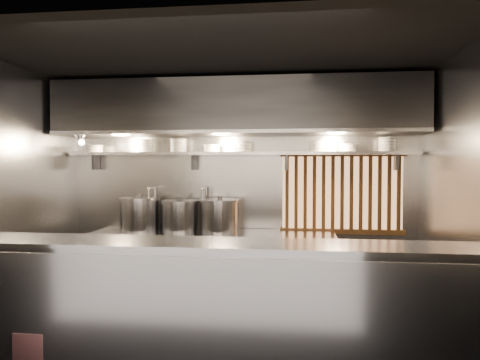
% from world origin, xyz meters
% --- Properties ---
extents(floor, '(4.50, 4.50, 0.00)m').
position_xyz_m(floor, '(0.00, 0.00, 0.00)').
color(floor, black).
rests_on(floor, ground).
extents(ceiling, '(4.50, 4.50, 0.00)m').
position_xyz_m(ceiling, '(0.00, 0.00, 2.80)').
color(ceiling, black).
rests_on(ceiling, wall_back).
extents(wall_back, '(4.50, 0.00, 4.50)m').
position_xyz_m(wall_back, '(0.00, 1.50, 1.40)').
color(wall_back, gray).
rests_on(wall_back, floor).
extents(wall_left, '(0.00, 3.00, 3.00)m').
position_xyz_m(wall_left, '(-2.25, 0.00, 1.40)').
color(wall_left, gray).
rests_on(wall_left, floor).
extents(wall_right, '(0.00, 3.00, 3.00)m').
position_xyz_m(wall_right, '(2.25, 0.00, 1.40)').
color(wall_right, gray).
rests_on(wall_right, floor).
extents(serving_counter, '(4.50, 0.56, 1.13)m').
position_xyz_m(serving_counter, '(0.00, -0.96, 0.57)').
color(serving_counter, '#9E9EA3').
rests_on(serving_counter, floor).
extents(cooking_bench, '(3.00, 0.70, 0.90)m').
position_xyz_m(cooking_bench, '(-0.30, 1.13, 0.45)').
color(cooking_bench, '#9E9EA3').
rests_on(cooking_bench, floor).
extents(bowl_shelf, '(4.40, 0.34, 0.04)m').
position_xyz_m(bowl_shelf, '(0.00, 1.32, 1.88)').
color(bowl_shelf, '#9E9EA3').
rests_on(bowl_shelf, wall_back).
extents(exhaust_hood, '(4.40, 0.81, 0.65)m').
position_xyz_m(exhaust_hood, '(0.00, 1.10, 2.42)').
color(exhaust_hood, '#2D2D30').
rests_on(exhaust_hood, ceiling).
extents(wood_screen, '(1.56, 0.09, 1.04)m').
position_xyz_m(wood_screen, '(1.30, 1.45, 1.38)').
color(wood_screen, '#FFB472').
rests_on(wood_screen, wall_back).
extents(faucet_left, '(0.04, 0.30, 0.50)m').
position_xyz_m(faucet_left, '(-1.15, 1.37, 1.31)').
color(faucet_left, silver).
rests_on(faucet_left, wall_back).
extents(faucet_right, '(0.04, 0.30, 0.50)m').
position_xyz_m(faucet_right, '(-0.45, 1.37, 1.31)').
color(faucet_right, silver).
rests_on(faucet_right, wall_back).
extents(heat_lamp, '(0.25, 0.35, 0.20)m').
position_xyz_m(heat_lamp, '(-1.90, 0.85, 2.07)').
color(heat_lamp, '#9E9EA3').
rests_on(heat_lamp, exhaust_hood).
extents(pendant_bulb, '(0.09, 0.09, 0.19)m').
position_xyz_m(pendant_bulb, '(-0.10, 1.20, 1.96)').
color(pendant_bulb, '#2D2D30').
rests_on(pendant_bulb, exhaust_hood).
extents(stock_pot_left, '(0.66, 0.66, 0.46)m').
position_xyz_m(stock_pot_left, '(-1.25, 1.13, 1.11)').
color(stock_pot_left, '#9E9EA3').
rests_on(stock_pot_left, cooking_bench).
extents(stock_pot_mid, '(0.55, 0.55, 0.45)m').
position_xyz_m(stock_pot_mid, '(-0.22, 1.15, 1.10)').
color(stock_pot_mid, '#9E9EA3').
rests_on(stock_pot_mid, cooking_bench).
extents(stock_pot_right, '(0.53, 0.53, 0.43)m').
position_xyz_m(stock_pot_right, '(-0.73, 1.15, 1.10)').
color(stock_pot_right, '#9E9EA3').
rests_on(stock_pot_right, cooking_bench).
extents(red_placard, '(0.25, 0.03, 0.34)m').
position_xyz_m(red_placard, '(-1.33, -1.22, 0.25)').
color(red_placard, '#B61326').
rests_on(red_placard, serving_counter).
extents(bowl_stack_0, '(0.23, 0.23, 0.09)m').
position_xyz_m(bowl_stack_0, '(-1.93, 1.32, 1.95)').
color(bowl_stack_0, silver).
rests_on(bowl_stack_0, bowl_shelf).
extents(bowl_stack_1, '(0.20, 0.20, 0.17)m').
position_xyz_m(bowl_stack_1, '(-1.22, 1.32, 1.99)').
color(bowl_stack_1, silver).
rests_on(bowl_stack_1, bowl_shelf).
extents(bowl_stack_2, '(0.22, 0.22, 0.17)m').
position_xyz_m(bowl_stack_2, '(-0.79, 1.32, 1.98)').
color(bowl_stack_2, silver).
rests_on(bowl_stack_2, bowl_shelf).
extents(bowl_stack_3, '(0.24, 0.24, 0.09)m').
position_xyz_m(bowl_stack_3, '(-0.36, 1.32, 1.95)').
color(bowl_stack_3, silver).
rests_on(bowl_stack_3, bowl_shelf).
extents(bowl_stack_4, '(0.24, 0.24, 0.13)m').
position_xyz_m(bowl_stack_4, '(0.05, 1.32, 1.97)').
color(bowl_stack_4, silver).
rests_on(bowl_stack_4, bowl_shelf).
extents(bowl_stack_5, '(0.21, 0.21, 0.13)m').
position_xyz_m(bowl_stack_5, '(0.99, 1.32, 1.97)').
color(bowl_stack_5, silver).
rests_on(bowl_stack_5, bowl_shelf).
extents(bowl_stack_6, '(0.24, 0.24, 0.09)m').
position_xyz_m(bowl_stack_6, '(1.35, 1.32, 1.95)').
color(bowl_stack_6, silver).
rests_on(bowl_stack_6, bowl_shelf).
extents(bowl_stack_7, '(0.23, 0.23, 0.17)m').
position_xyz_m(bowl_stack_7, '(1.83, 1.32, 1.98)').
color(bowl_stack_7, silver).
rests_on(bowl_stack_7, bowl_shelf).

